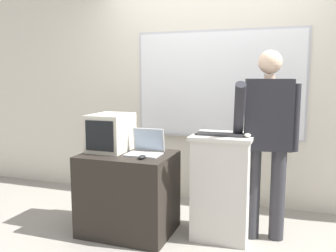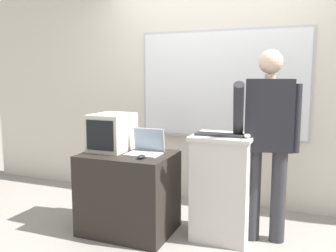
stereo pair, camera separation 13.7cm
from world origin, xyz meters
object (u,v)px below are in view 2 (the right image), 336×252
at_px(computer_mouse_by_keyboard, 247,136).
at_px(computer_mouse_by_laptop, 141,157).
at_px(person_presenter, 268,134).
at_px(wireless_keyboard, 220,135).
at_px(crt_monitor, 112,132).
at_px(side_desk, 129,192).
at_px(lectern_podium, 222,186).
at_px(laptop, 147,146).

bearing_deg(computer_mouse_by_keyboard, computer_mouse_by_laptop, -161.47).
height_order(person_presenter, wireless_keyboard, person_presenter).
distance_m(computer_mouse_by_laptop, crt_monitor, 0.50).
xyz_separation_m(side_desk, computer_mouse_by_keyboard, (1.05, 0.13, 0.58)).
xyz_separation_m(lectern_podium, laptop, (-0.68, -0.14, 0.35)).
bearing_deg(side_desk, computer_mouse_by_laptop, -35.91).
bearing_deg(wireless_keyboard, computer_mouse_by_laptop, -154.24).
distance_m(side_desk, person_presenter, 1.37).
bearing_deg(laptop, lectern_podium, 11.84).
height_order(laptop, computer_mouse_by_laptop, laptop).
xyz_separation_m(laptop, wireless_keyboard, (0.66, 0.08, 0.13)).
xyz_separation_m(wireless_keyboard, computer_mouse_by_laptop, (-0.61, -0.29, -0.18)).
relative_size(side_desk, computer_mouse_by_keyboard, 8.19).
bearing_deg(crt_monitor, person_presenter, 8.07).
height_order(computer_mouse_by_laptop, crt_monitor, crt_monitor).
distance_m(wireless_keyboard, computer_mouse_by_laptop, 0.70).
bearing_deg(lectern_podium, side_desk, -166.16).
xyz_separation_m(side_desk, wireless_keyboard, (0.82, 0.15, 0.57)).
xyz_separation_m(laptop, crt_monitor, (-0.37, 0.01, 0.11)).
bearing_deg(computer_mouse_by_laptop, computer_mouse_by_keyboard, 18.53).
relative_size(person_presenter, laptop, 5.41).
bearing_deg(lectern_podium, laptop, -168.16).
bearing_deg(side_desk, wireless_keyboard, 10.09).
height_order(side_desk, crt_monitor, crt_monitor).
bearing_deg(computer_mouse_by_laptop, crt_monitor, 151.76).
height_order(side_desk, computer_mouse_by_laptop, computer_mouse_by_laptop).
distance_m(laptop, computer_mouse_by_laptop, 0.22).
distance_m(laptop, wireless_keyboard, 0.67).
bearing_deg(person_presenter, crt_monitor, 177.95).
bearing_deg(lectern_podium, person_presenter, 10.54).
xyz_separation_m(person_presenter, laptop, (-1.05, -0.21, -0.14)).
distance_m(side_desk, laptop, 0.47).
distance_m(lectern_podium, wireless_keyboard, 0.48).
height_order(side_desk, computer_mouse_by_keyboard, computer_mouse_by_keyboard).
relative_size(lectern_podium, laptop, 3.04).
bearing_deg(wireless_keyboard, laptop, -172.96).
xyz_separation_m(laptop, computer_mouse_by_keyboard, (0.89, 0.07, 0.14)).
xyz_separation_m(lectern_podium, computer_mouse_by_keyboard, (0.22, -0.07, 0.48)).
bearing_deg(computer_mouse_by_laptop, laptop, 102.50).
bearing_deg(person_presenter, side_desk, -177.28).
bearing_deg(wireless_keyboard, crt_monitor, -176.04).
bearing_deg(side_desk, person_presenter, 12.84).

